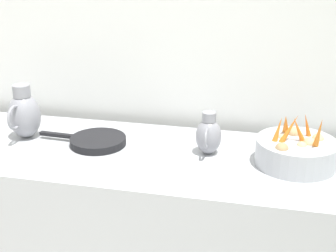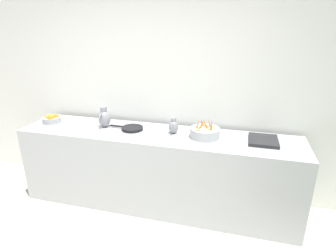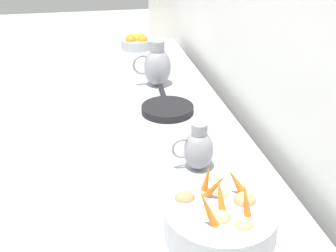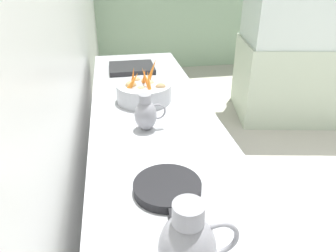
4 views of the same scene
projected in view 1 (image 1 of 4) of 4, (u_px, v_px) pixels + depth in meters
tile_wall_left at (294, 10)px, 2.09m from camera, size 0.10×7.69×3.00m
prep_counter at (164, 245)px, 2.16m from camera, size 0.68×3.25×0.93m
vegetable_colander at (296, 151)px, 1.88m from camera, size 0.33×0.33×0.24m
metal_pitcher_tall at (24, 114)px, 2.14m from camera, size 0.21×0.15×0.25m
metal_pitcher_short at (208, 135)px, 1.97m from camera, size 0.16×0.11×0.19m
skillet_on_counter at (97, 141)px, 2.09m from camera, size 0.25×0.42×0.03m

